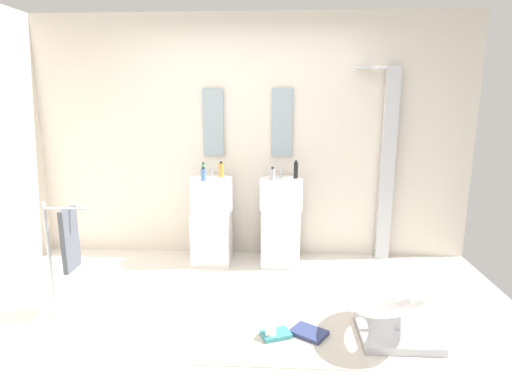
{
  "coord_description": "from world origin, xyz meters",
  "views": [
    {
      "loc": [
        0.35,
        -2.92,
        1.73
      ],
      "look_at": [
        0.15,
        0.55,
        0.95
      ],
      "focal_mm": 29.34,
      "sensor_mm": 36.0,
      "label": 1
    }
  ],
  "objects_px": {
    "magazine_teal": "(276,334)",
    "soap_bottle_black": "(296,170)",
    "pedestal_sink_left": "(212,218)",
    "shower_column": "(386,161)",
    "soap_bottle_grey": "(273,174)",
    "towel_rack": "(67,242)",
    "lounge_chair": "(400,293)",
    "soap_bottle_green": "(203,170)",
    "pedestal_sink_right": "(281,219)",
    "soap_bottle_blue": "(203,175)",
    "soap_bottle_amber": "(221,170)",
    "coffee_mug": "(271,332)",
    "magazine_navy": "(309,333)"
  },
  "relations": [
    {
      "from": "magazine_teal",
      "to": "soap_bottle_black",
      "type": "bearing_deg",
      "value": 61.37
    },
    {
      "from": "pedestal_sink_left",
      "to": "shower_column",
      "type": "distance_m",
      "value": 1.95
    },
    {
      "from": "soap_bottle_grey",
      "to": "towel_rack",
      "type": "bearing_deg",
      "value": -144.43
    },
    {
      "from": "lounge_chair",
      "to": "soap_bottle_green",
      "type": "distance_m",
      "value": 2.33
    },
    {
      "from": "magazine_teal",
      "to": "soap_bottle_black",
      "type": "relative_size",
      "value": 1.12
    },
    {
      "from": "pedestal_sink_right",
      "to": "soap_bottle_black",
      "type": "height_order",
      "value": "soap_bottle_black"
    },
    {
      "from": "magazine_teal",
      "to": "soap_bottle_blue",
      "type": "height_order",
      "value": "soap_bottle_blue"
    },
    {
      "from": "soap_bottle_amber",
      "to": "soap_bottle_green",
      "type": "height_order",
      "value": "soap_bottle_amber"
    },
    {
      "from": "coffee_mug",
      "to": "magazine_teal",
      "type": "bearing_deg",
      "value": 35.28
    },
    {
      "from": "shower_column",
      "to": "magazine_navy",
      "type": "height_order",
      "value": "shower_column"
    },
    {
      "from": "pedestal_sink_right",
      "to": "soap_bottle_grey",
      "type": "distance_m",
      "value": 0.51
    },
    {
      "from": "towel_rack",
      "to": "magazine_navy",
      "type": "xyz_separation_m",
      "value": [
        1.9,
        -0.2,
        -0.6
      ]
    },
    {
      "from": "pedestal_sink_left",
      "to": "lounge_chair",
      "type": "relative_size",
      "value": 0.97
    },
    {
      "from": "coffee_mug",
      "to": "soap_bottle_black",
      "type": "height_order",
      "value": "soap_bottle_black"
    },
    {
      "from": "magazine_teal",
      "to": "coffee_mug",
      "type": "xyz_separation_m",
      "value": [
        -0.04,
        -0.03,
        0.04
      ]
    },
    {
      "from": "magazine_navy",
      "to": "soap_bottle_black",
      "type": "distance_m",
      "value": 1.76
    },
    {
      "from": "soap_bottle_amber",
      "to": "soap_bottle_grey",
      "type": "xyz_separation_m",
      "value": [
        0.54,
        -0.14,
        -0.01
      ]
    },
    {
      "from": "towel_rack",
      "to": "magazine_navy",
      "type": "bearing_deg",
      "value": -5.98
    },
    {
      "from": "soap_bottle_black",
      "to": "coffee_mug",
      "type": "bearing_deg",
      "value": -98.18
    },
    {
      "from": "pedestal_sink_left",
      "to": "towel_rack",
      "type": "xyz_separation_m",
      "value": [
        -0.95,
        -1.23,
        0.15
      ]
    },
    {
      "from": "shower_column",
      "to": "towel_rack",
      "type": "relative_size",
      "value": 2.16
    },
    {
      "from": "shower_column",
      "to": "magazine_navy",
      "type": "relative_size",
      "value": 8.16
    },
    {
      "from": "pedestal_sink_right",
      "to": "soap_bottle_amber",
      "type": "height_order",
      "value": "soap_bottle_amber"
    },
    {
      "from": "soap_bottle_black",
      "to": "soap_bottle_green",
      "type": "bearing_deg",
      "value": 177.69
    },
    {
      "from": "towel_rack",
      "to": "magazine_teal",
      "type": "bearing_deg",
      "value": -8.27
    },
    {
      "from": "lounge_chair",
      "to": "soap_bottle_grey",
      "type": "xyz_separation_m",
      "value": [
        -0.96,
        1.31,
        0.63
      ]
    },
    {
      "from": "pedestal_sink_right",
      "to": "soap_bottle_green",
      "type": "xyz_separation_m",
      "value": [
        -0.82,
        0.08,
        0.51
      ]
    },
    {
      "from": "pedestal_sink_left",
      "to": "soap_bottle_grey",
      "type": "relative_size",
      "value": 7.29
    },
    {
      "from": "shower_column",
      "to": "soap_bottle_amber",
      "type": "distance_m",
      "value": 1.75
    },
    {
      "from": "soap_bottle_grey",
      "to": "soap_bottle_black",
      "type": "bearing_deg",
      "value": 27.61
    },
    {
      "from": "magazine_navy",
      "to": "soap_bottle_grey",
      "type": "xyz_separation_m",
      "value": [
        -0.3,
        1.34,
        0.95
      ]
    },
    {
      "from": "soap_bottle_amber",
      "to": "soap_bottle_black",
      "type": "bearing_deg",
      "value": -1.31
    },
    {
      "from": "coffee_mug",
      "to": "soap_bottle_black",
      "type": "xyz_separation_m",
      "value": [
        0.22,
        1.53,
        0.94
      ]
    },
    {
      "from": "shower_column",
      "to": "magazine_teal",
      "type": "distance_m",
      "value": 2.28
    },
    {
      "from": "magazine_teal",
      "to": "towel_rack",
      "type": "bearing_deg",
      "value": 149.97
    },
    {
      "from": "soap_bottle_amber",
      "to": "soap_bottle_grey",
      "type": "relative_size",
      "value": 1.21
    },
    {
      "from": "soap_bottle_blue",
      "to": "soap_bottle_grey",
      "type": "height_order",
      "value": "same"
    },
    {
      "from": "pedestal_sink_left",
      "to": "soap_bottle_black",
      "type": "bearing_deg",
      "value": 2.57
    },
    {
      "from": "pedestal_sink_left",
      "to": "soap_bottle_black",
      "type": "height_order",
      "value": "soap_bottle_black"
    },
    {
      "from": "coffee_mug",
      "to": "magazine_navy",
      "type": "bearing_deg",
      "value": 13.66
    },
    {
      "from": "towel_rack",
      "to": "soap_bottle_black",
      "type": "bearing_deg",
      "value": 34.61
    },
    {
      "from": "pedestal_sink_right",
      "to": "soap_bottle_green",
      "type": "bearing_deg",
      "value": 174.53
    },
    {
      "from": "soap_bottle_grey",
      "to": "soap_bottle_green",
      "type": "xyz_separation_m",
      "value": [
        -0.73,
        0.16,
        0.01
      ]
    },
    {
      "from": "lounge_chair",
      "to": "coffee_mug",
      "type": "height_order",
      "value": "lounge_chair"
    },
    {
      "from": "magazine_navy",
      "to": "soap_bottle_amber",
      "type": "distance_m",
      "value": 1.96
    },
    {
      "from": "pedestal_sink_right",
      "to": "soap_bottle_green",
      "type": "height_order",
      "value": "soap_bottle_green"
    },
    {
      "from": "magazine_teal",
      "to": "soap_bottle_black",
      "type": "height_order",
      "value": "soap_bottle_black"
    },
    {
      "from": "towel_rack",
      "to": "soap_bottle_green",
      "type": "height_order",
      "value": "soap_bottle_green"
    },
    {
      "from": "soap_bottle_black",
      "to": "lounge_chair",
      "type": "bearing_deg",
      "value": -63.48
    },
    {
      "from": "pedestal_sink_right",
      "to": "magazine_navy",
      "type": "bearing_deg",
      "value": -81.48
    }
  ]
}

